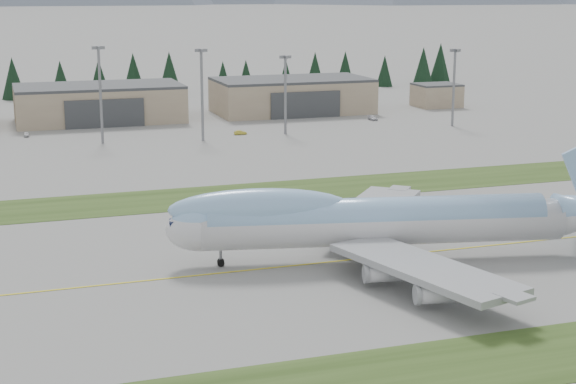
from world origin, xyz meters
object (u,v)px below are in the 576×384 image
object	(u,v)px
hangar_center	(99,103)
service_vehicle_c	(373,120)
service_vehicle_b	(240,135)
boeing_747_freighter	(378,220)
service_vehicle_a	(26,137)
hangar_right	(292,95)

from	to	relation	value
hangar_center	service_vehicle_c	world-z (taller)	hangar_center
service_vehicle_b	service_vehicle_c	size ratio (longest dim) A/B	0.76
boeing_747_freighter	service_vehicle_b	xyz separation A→B (m)	(10.63, 114.56, -6.02)
hangar_center	service_vehicle_c	xyz separation A→B (m)	(77.58, -23.40, -5.39)
service_vehicle_a	service_vehicle_b	size ratio (longest dim) A/B	1.01
service_vehicle_a	hangar_center	bearing A→B (deg)	46.51
service_vehicle_a	service_vehicle_b	distance (m)	56.78
boeing_747_freighter	hangar_center	world-z (taller)	boeing_747_freighter
boeing_747_freighter	hangar_center	xyz separation A→B (m)	(-22.39, 151.29, -0.64)
boeing_747_freighter	service_vehicle_a	bearing A→B (deg)	120.62
hangar_right	service_vehicle_a	distance (m)	84.94
boeing_747_freighter	hangar_right	distance (m)	155.89
hangar_center	service_vehicle_b	size ratio (longest dim) A/B	14.03
hangar_right	service_vehicle_b	world-z (taller)	hangar_right
hangar_center	service_vehicle_b	bearing A→B (deg)	-48.05
hangar_center	hangar_right	world-z (taller)	same
hangar_right	service_vehicle_c	world-z (taller)	hangar_right
service_vehicle_c	hangar_right	bearing A→B (deg)	127.01
hangar_right	service_vehicle_c	distance (m)	29.76
boeing_747_freighter	service_vehicle_b	distance (m)	115.21
service_vehicle_b	boeing_747_freighter	bearing A→B (deg)	178.59
service_vehicle_b	hangar_center	bearing A→B (deg)	45.84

